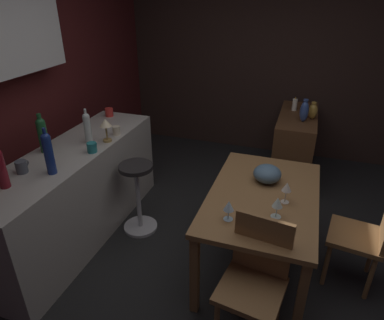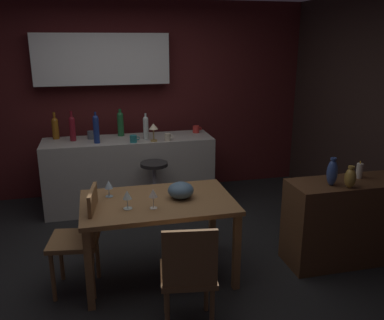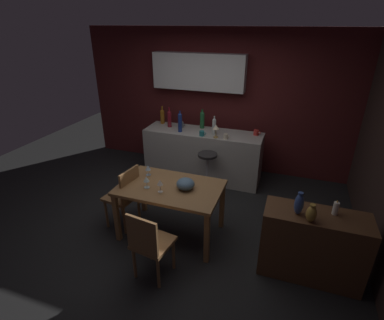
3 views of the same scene
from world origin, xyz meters
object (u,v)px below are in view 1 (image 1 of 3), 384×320
at_px(bar_stool, 138,196).
at_px(cup_teal, 92,147).
at_px(wine_glass_right, 229,206).
at_px(wine_bottle_clear, 87,127).
at_px(sideboard_cabinet, 294,146).
at_px(chair_near_window, 255,278).
at_px(wine_bottle_ruby, 0,167).
at_px(chair_by_doorway, 366,234).
at_px(wine_glass_left, 287,188).
at_px(cup_cream, 116,130).
at_px(vase_ceramic_blue, 304,111).
at_px(dining_table, 262,204).
at_px(wine_glass_center, 278,203).
at_px(pillar_candle_tall, 295,105).
at_px(vase_brass, 313,111).
at_px(cup_red, 109,112).
at_px(counter_lamp, 106,125).
at_px(wine_bottle_green, 42,134).
at_px(fruit_bowl, 267,174).
at_px(cup_slate, 22,167).
at_px(wine_bottle_cobalt, 48,152).

relative_size(bar_stool, cup_teal, 6.07).
xyz_separation_m(wine_glass_right, wine_bottle_clear, (0.53, 1.46, 0.21)).
xyz_separation_m(sideboard_cabinet, chair_near_window, (-2.43, 0.09, 0.10)).
bearing_deg(wine_bottle_ruby, chair_by_doorway, -71.65).
relative_size(wine_glass_left, cup_cream, 1.59).
relative_size(chair_near_window, bar_stool, 1.27).
height_order(wine_glass_left, vase_ceramic_blue, vase_ceramic_blue).
relative_size(dining_table, wine_bottle_ruby, 3.60).
distance_m(wine_glass_center, pillar_candle_tall, 2.20).
relative_size(wine_glass_right, pillar_candle_tall, 0.90).
xyz_separation_m(wine_bottle_ruby, vase_brass, (2.44, -2.07, -0.15)).
height_order(dining_table, wine_bottle_ruby, wine_bottle_ruby).
xyz_separation_m(cup_red, counter_lamp, (-0.62, -0.35, 0.12)).
relative_size(wine_bottle_clear, vase_ceramic_blue, 1.24).
xyz_separation_m(sideboard_cabinet, wine_bottle_green, (-1.94, 2.05, 0.66)).
bearing_deg(fruit_bowl, wine_bottle_ruby, 118.88).
relative_size(cup_red, cup_slate, 1.00).
xyz_separation_m(counter_lamp, pillar_candle_tall, (1.74, -1.59, -0.17)).
bearing_deg(cup_red, sideboard_cabinet, -64.43).
bearing_deg(vase_brass, cup_slate, 136.52).
bearing_deg(wine_bottle_ruby, wine_glass_left, -70.10).
distance_m(wine_glass_center, cup_slate, 1.95).
bearing_deg(wine_bottle_ruby, wine_glass_center, -75.47).
height_order(bar_stool, wine_bottle_cobalt, wine_bottle_cobalt).
relative_size(wine_bottle_green, pillar_candle_tall, 2.04).
distance_m(wine_bottle_ruby, vase_brass, 3.21).
bearing_deg(wine_bottle_ruby, fruit_bowl, -61.12).
height_order(chair_near_window, counter_lamp, counter_lamp).
relative_size(wine_glass_right, cup_cream, 1.41).
relative_size(dining_table, counter_lamp, 5.97).
xyz_separation_m(cup_slate, counter_lamp, (0.74, -0.31, 0.11)).
height_order(cup_red, cup_slate, cup_slate).
relative_size(wine_bottle_clear, counter_lamp, 1.46).
xyz_separation_m(sideboard_cabinet, wine_bottle_ruby, (-2.53, 1.92, 0.66)).
distance_m(dining_table, fruit_bowl, 0.26).
xyz_separation_m(wine_glass_left, wine_bottle_ruby, (-0.70, 1.93, 0.20)).
xyz_separation_m(dining_table, chair_by_doorway, (0.09, -0.80, -0.17)).
bearing_deg(chair_near_window, cup_red, 52.25).
bearing_deg(vase_brass, counter_lamp, 129.54).
bearing_deg(wine_glass_center, wine_bottle_ruby, 104.53).
distance_m(bar_stool, cup_red, 1.09).
relative_size(wine_bottle_ruby, vase_brass, 1.83).
distance_m(chair_near_window, bar_stool, 1.50).
bearing_deg(chair_near_window, vase_ceramic_blue, -3.91).
xyz_separation_m(wine_glass_center, wine_bottle_clear, (0.39, 1.77, 0.20)).
bearing_deg(dining_table, wine_glass_center, -155.20).
bearing_deg(wine_bottle_clear, cup_cream, -30.74).
bearing_deg(wine_glass_center, wine_bottle_green, 87.19).
relative_size(wine_glass_left, pillar_candle_tall, 1.01).
bearing_deg(cup_cream, wine_bottle_ruby, 166.72).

